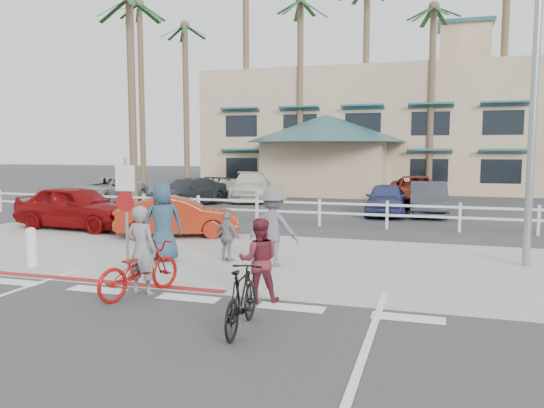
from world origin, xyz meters
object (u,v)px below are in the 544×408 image
(sign_post, at_px, (126,209))
(bike_red, at_px, (139,269))
(bike_black, at_px, (241,299))
(car_red_compact, at_px, (77,207))
(car_white_sedan, at_px, (178,217))

(sign_post, height_order, bike_red, sign_post)
(bike_red, height_order, bike_black, bike_red)
(bike_red, height_order, car_red_compact, car_red_compact)
(bike_black, distance_m, car_red_compact, 12.30)
(sign_post, xyz_separation_m, car_white_sedan, (-1.17, 4.77, -0.81))
(sign_post, bearing_deg, bike_black, -37.38)
(bike_red, height_order, car_white_sedan, car_white_sedan)
(car_white_sedan, xyz_separation_m, car_red_compact, (-4.16, 0.43, 0.14))
(car_white_sedan, distance_m, car_red_compact, 4.18)
(car_red_compact, bearing_deg, sign_post, -129.43)
(bike_red, relative_size, car_red_compact, 0.43)
(sign_post, xyz_separation_m, car_red_compact, (-5.33, 5.21, -0.68))
(bike_black, height_order, car_white_sedan, car_white_sedan)
(sign_post, height_order, bike_black, sign_post)
(bike_red, distance_m, bike_black, 2.88)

